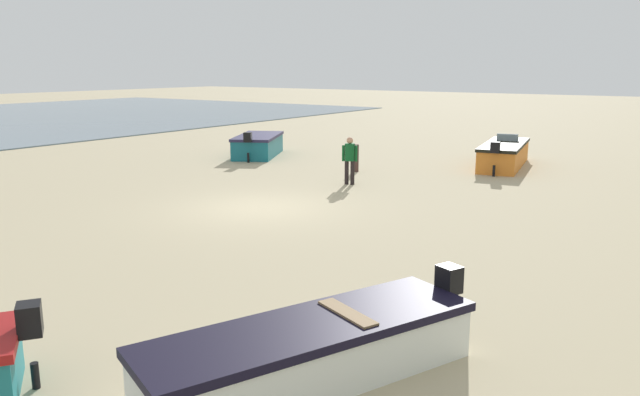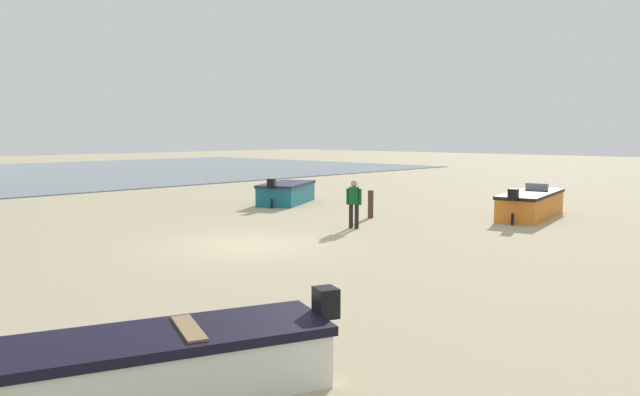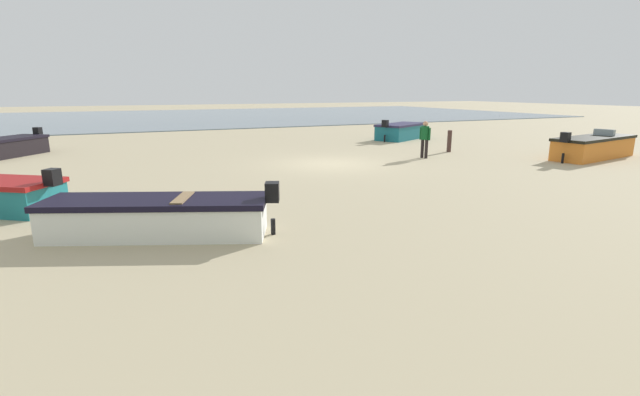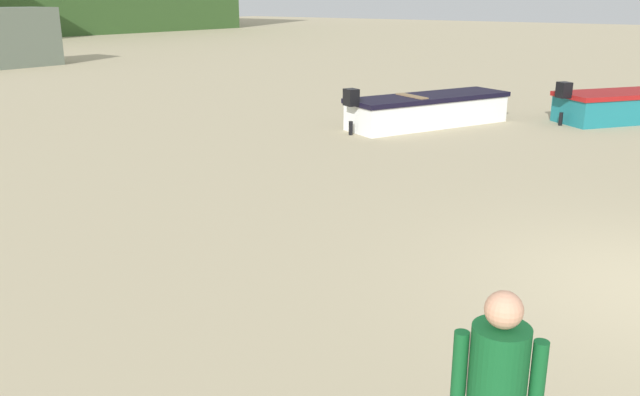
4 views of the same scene
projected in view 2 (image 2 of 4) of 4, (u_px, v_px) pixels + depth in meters
The scene contains 6 objects.
ground_plane at pixel (245, 245), 17.14m from camera, with size 160.00×160.00×0.00m, color tan.
boat_teal_1 at pixel (287, 193), 27.54m from camera, with size 4.08×3.24×1.26m.
boat_orange_4 at pixel (531, 204), 22.97m from camera, with size 5.14×2.33×1.27m.
boat_white_5 at pixel (145, 367), 7.13m from camera, with size 4.72×2.90×1.11m.
mooring_post_near_water at pixel (371, 204), 22.69m from camera, with size 0.21×0.21×1.04m, color #47302C.
beach_walker_foreground at pixel (354, 200), 20.14m from camera, with size 0.44×0.52×1.62m.
Camera 2 is at (10.79, 13.19, 3.14)m, focal length 33.92 mm.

